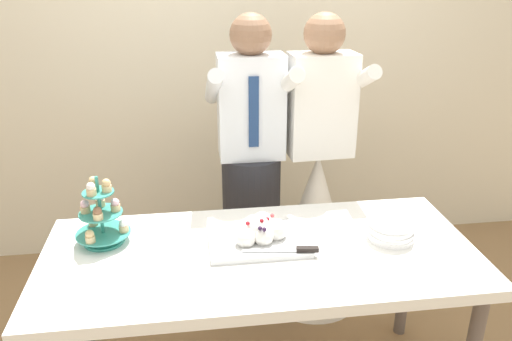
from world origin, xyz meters
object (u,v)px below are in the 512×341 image
(main_cake_tray, at_px, (260,234))
(dessert_table, at_px, (260,266))
(plate_stack, at_px, (391,230))
(person_bride, at_px, (316,209))
(cupcake_stand, at_px, (101,217))
(person_groom, at_px, (251,185))

(main_cake_tray, bearing_deg, dessert_table, -98.32)
(dessert_table, bearing_deg, plate_stack, 2.49)
(plate_stack, bearing_deg, person_bride, 102.34)
(plate_stack, xyz_separation_m, person_bride, (-0.15, 0.69, -0.24))
(main_cake_tray, height_order, person_bride, person_bride)
(main_cake_tray, xyz_separation_m, plate_stack, (0.56, -0.04, 0.00))
(person_bride, bearing_deg, cupcake_stand, -152.91)
(dessert_table, height_order, main_cake_tray, main_cake_tray)
(dessert_table, distance_m, main_cake_tray, 0.13)
(plate_stack, bearing_deg, cupcake_stand, 173.61)
(dessert_table, height_order, plate_stack, plate_stack)
(main_cake_tray, bearing_deg, cupcake_stand, 171.95)
(plate_stack, distance_m, person_groom, 0.88)
(plate_stack, bearing_deg, person_groom, 126.26)
(main_cake_tray, relative_size, plate_stack, 2.15)
(dessert_table, xyz_separation_m, main_cake_tray, (0.01, 0.07, 0.11))
(person_groom, bearing_deg, person_bride, -2.78)
(main_cake_tray, bearing_deg, plate_stack, -4.43)
(plate_stack, height_order, person_groom, person_groom)
(cupcake_stand, relative_size, plate_stack, 1.51)
(main_cake_tray, xyz_separation_m, person_bride, (0.41, 0.64, -0.23))
(cupcake_stand, bearing_deg, main_cake_tray, -8.05)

